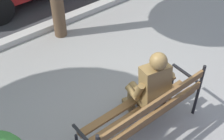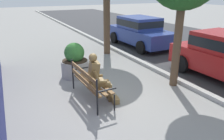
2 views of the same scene
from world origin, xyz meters
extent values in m
plane|color=gray|center=(0.00, 0.00, 0.00)|extent=(80.00, 80.00, 0.00)
cube|color=#B2AFA8|center=(0.00, 2.90, 0.06)|extent=(60.00, 0.20, 0.12)
cube|color=brown|center=(-0.27, -0.26, 0.45)|extent=(1.70, 0.16, 0.04)
cube|color=brown|center=(-0.28, -0.08, 0.45)|extent=(1.70, 0.16, 0.04)
cube|color=brown|center=(-0.28, 0.10, 0.45)|extent=(1.70, 0.16, 0.04)
cube|color=brown|center=(-0.27, -0.35, 0.62)|extent=(1.70, 0.09, 0.11)
cube|color=brown|center=(-0.27, -0.35, 0.84)|extent=(1.70, 0.09, 0.11)
cube|color=black|center=(-1.16, -0.11, 0.62)|extent=(0.05, 0.48, 0.03)
cylinder|color=black|center=(0.60, 0.15, 0.23)|extent=(0.04, 0.04, 0.45)
cylinder|color=black|center=(0.61, -0.32, 0.47)|extent=(0.04, 0.04, 0.95)
cube|color=black|center=(0.60, -0.05, 0.62)|extent=(0.05, 0.48, 0.03)
cube|color=olive|center=(-0.05, -0.02, 0.56)|extent=(0.39, 0.38, 0.16)
cube|color=olive|center=(-0.07, -0.12, 0.88)|extent=(0.41, 0.35, 0.55)
sphere|color=olive|center=(-0.07, -0.13, 1.26)|extent=(0.22, 0.22, 0.22)
cylinder|color=olive|center=(-0.29, -0.06, 0.83)|extent=(0.12, 0.19, 0.29)
cylinder|color=olive|center=(-0.27, 0.08, 0.66)|extent=(0.13, 0.28, 0.10)
cylinder|color=olive|center=(0.15, -0.14, 0.83)|extent=(0.12, 0.19, 0.29)
cylinder|color=olive|center=(0.18, 0.00, 0.66)|extent=(0.13, 0.28, 0.10)
cylinder|color=olive|center=(-0.12, 0.13, 0.52)|extent=(0.19, 0.38, 0.14)
cylinder|color=olive|center=(-0.08, 0.31, 0.25)|extent=(0.11, 0.11, 0.50)
cube|color=olive|center=(-0.07, 0.37, 0.04)|extent=(0.15, 0.26, 0.07)
cylinder|color=olive|center=(0.06, 0.10, 0.52)|extent=(0.19, 0.38, 0.14)
cylinder|color=olive|center=(0.09, 0.28, 0.25)|extent=(0.11, 0.11, 0.50)
cube|color=olive|center=(0.10, 0.34, 0.04)|extent=(0.15, 0.26, 0.07)
cube|color=olive|center=(0.24, 0.35, 0.08)|extent=(0.31, 0.23, 0.16)
camera|label=1|loc=(-2.25, -2.10, 3.80)|focal=52.08mm
camera|label=2|loc=(4.90, -2.10, 2.87)|focal=34.95mm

